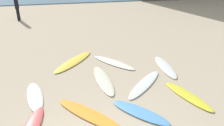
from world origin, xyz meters
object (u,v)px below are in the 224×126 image
Objects in this scene: beachgoer_near at (17,6)px; surfboard_4 at (140,112)px; surfboard_2 at (89,114)px; surfboard_6 at (114,63)px; surfboard_0 at (74,62)px; surfboard_3 at (103,80)px; surfboard_9 at (145,84)px; surfboard_8 at (188,96)px; surfboard_7 at (35,96)px; surfboard_1 at (165,67)px.

surfboard_4 is at bearing -142.95° from beachgoer_near.
surfboard_6 is at bearing -156.82° from surfboard_2.
surfboard_3 is at bearing -19.61° from surfboard_0.
surfboard_4 is (1.63, -0.19, 0.00)m from surfboard_2.
surfboard_9 is (1.53, -0.57, -0.01)m from surfboard_3.
surfboard_7 is at bearing -31.34° from surfboard_8.
surfboard_1 is 3.47m from surfboard_4.
surfboard_2 is 1.21× the size of surfboard_8.
surfboard_4 is 1.15× the size of beachgoer_near.
surfboard_3 is at bearing -141.96° from beachgoer_near.
surfboard_1 is at bearing -112.45° from surfboard_8.
surfboard_9 is (2.28, 1.44, -0.00)m from surfboard_2.
surfboard_1 is at bearing -127.79° from beachgoer_near.
surfboard_1 is at bearing 117.52° from surfboard_6.
surfboard_6 is at bearing -158.20° from surfboard_7.
surfboard_8 reaches higher than surfboard_0.
surfboard_3 is at bearing -168.08° from surfboard_1.
surfboard_8 is (-0.03, -2.26, -0.00)m from surfboard_1.
surfboard_4 is at bearing 50.93° from surfboard_6.
surfboard_6 is 3.90m from surfboard_7.
surfboard_1 is 2.31m from surfboard_6.
beachgoer_near reaches higher than surfboard_8.
surfboard_7 is at bearing 8.15° from surfboard_3.
beachgoer_near is at bearing -97.38° from surfboard_6.
surfboard_6 is 2.19m from surfboard_9.
surfboard_9 is (-1.33, -1.22, -0.01)m from surfboard_1.
surfboard_9 is at bearing 170.04° from surfboard_7.
surfboard_1 is 0.83× the size of surfboard_2.
surfboard_4 is at bearing -125.49° from surfboard_1.
surfboard_3 reaches higher than surfboard_1.
surfboard_4 reaches higher than surfboard_1.
surfboard_8 is 1.66m from surfboard_9.
surfboard_0 is 1.32× the size of surfboard_7.
surfboard_7 is 10.35m from beachgoer_near.
surfboard_1 is at bearing -177.74° from surfboard_7.
surfboard_7 is at bearing -80.33° from surfboard_2.
surfboard_1 reaches higher than surfboard_7.
surfboard_9 is 11.81m from beachgoer_near.
surfboard_8 is 0.89× the size of surfboard_9.
surfboard_2 is 1.26× the size of surfboard_4.
surfboard_9 is (0.84, -2.03, -0.00)m from surfboard_6.
surfboard_4 is at bearing -24.46° from surfboard_0.
surfboard_3 is (0.75, 2.02, 0.00)m from surfboard_2.
surfboard_4 is 3.76m from surfboard_7.
surfboard_2 is 2.24m from surfboard_7.
surfboard_4 is (-1.97, -2.86, 0.00)m from surfboard_1.
surfboard_6 is at bearing -76.89° from surfboard_8.
surfboard_0 is 1.20× the size of surfboard_8.
surfboard_8 is at bearing 158.63° from surfboard_7.
surfboard_0 is 4.17m from surfboard_1.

